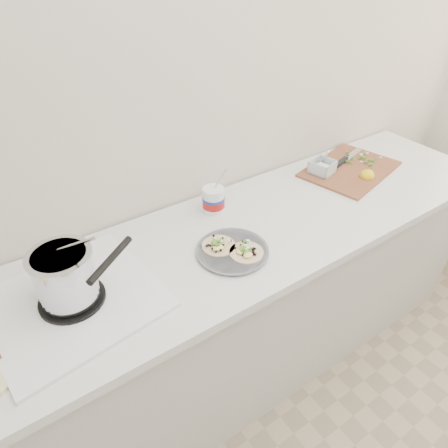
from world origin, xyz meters
TOP-DOWN VIEW (x-y plane):
  - counter at (0.00, 1.43)m, footprint 2.44×0.66m
  - stove at (-0.78, 1.41)m, footprint 0.57×0.53m
  - taco_plate at (-0.21, 1.33)m, footprint 0.28×0.28m
  - tub at (-0.11, 1.60)m, footprint 0.10×0.10m
  - cutboard at (0.64, 1.53)m, footprint 0.55×0.44m

SIDE VIEW (x-z plane):
  - counter at x=0.00m, z-range 0.00..0.90m
  - taco_plate at x=-0.21m, z-range 0.90..0.94m
  - cutboard at x=0.64m, z-range 0.88..0.96m
  - tub at x=-0.11m, z-range 0.86..1.07m
  - stove at x=-0.78m, z-range 0.86..1.11m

